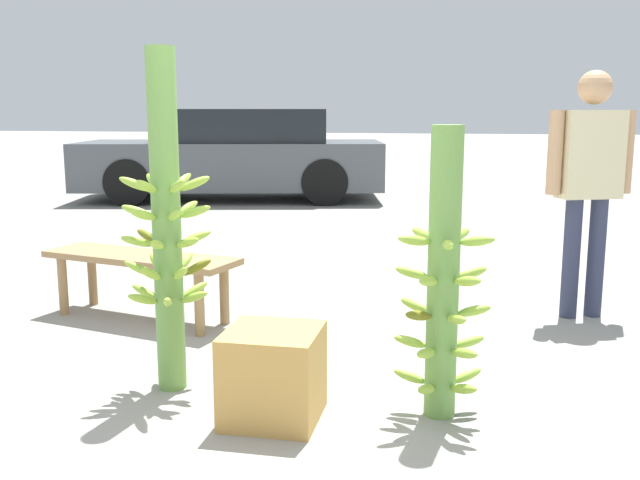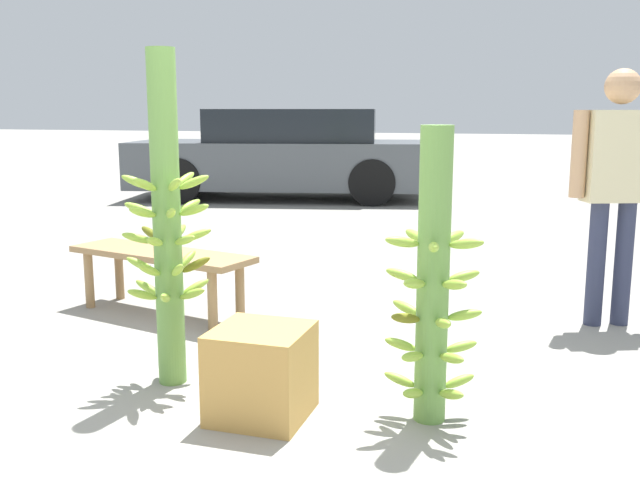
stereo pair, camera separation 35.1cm
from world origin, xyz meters
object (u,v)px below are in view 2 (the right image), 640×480
object	(u,v)px
banana_stalk_left	(167,224)
produce_crate	(261,373)
vendor_person	(616,174)
market_bench	(161,261)
parked_car	(285,155)
banana_stalk_center	(433,285)

from	to	relation	value
banana_stalk_left	produce_crate	xyz separation A→B (m)	(0.58, -0.25, -0.59)
vendor_person	banana_stalk_left	bearing A→B (deg)	-162.86
market_bench	produce_crate	size ratio (longest dim) A/B	3.41
parked_car	produce_crate	size ratio (longest dim) A/B	11.82
banana_stalk_left	banana_stalk_center	xyz separation A→B (m)	(1.28, -0.06, -0.19)
produce_crate	vendor_person	bearing A→B (deg)	51.03
market_bench	produce_crate	bearing A→B (deg)	-32.81
market_bench	produce_crate	world-z (taller)	market_bench
market_bench	parked_car	bearing A→B (deg)	116.52
parked_car	market_bench	bearing A→B (deg)	-179.47
banana_stalk_center	produce_crate	bearing A→B (deg)	-165.16
vendor_person	parked_car	xyz separation A→B (m)	(-4.19, 5.58, -0.28)
banana_stalk_center	produce_crate	xyz separation A→B (m)	(-0.71, -0.19, -0.40)
banana_stalk_left	vendor_person	xyz separation A→B (m)	(2.13, 1.68, 0.15)
produce_crate	banana_stalk_center	bearing A→B (deg)	14.84
banana_stalk_center	vendor_person	world-z (taller)	vendor_person
banana_stalk_left	market_bench	xyz separation A→B (m)	(-0.65, 1.05, -0.43)
vendor_person	produce_crate	world-z (taller)	vendor_person
parked_car	produce_crate	xyz separation A→B (m)	(2.63, -7.50, -0.46)
banana_stalk_left	vendor_person	distance (m)	2.72
banana_stalk_left	produce_crate	size ratio (longest dim) A/B	4.02
banana_stalk_left	parked_car	bearing A→B (deg)	105.84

